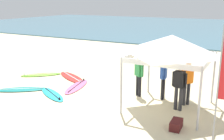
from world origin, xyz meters
name	(u,v)px	position (x,y,z in m)	size (l,w,h in m)	color
ground_plane	(97,104)	(0.00, 0.00, 0.00)	(80.00, 80.00, 0.00)	beige
sea	(218,28)	(0.00, 31.98, 0.05)	(80.00, 36.00, 0.10)	teal
canopy_tent	(172,45)	(2.53, 1.02, 2.39)	(2.79, 2.79, 2.75)	#B7B7BC
surfboard_cyan	(52,94)	(-2.25, -0.01, 0.04)	(2.07, 1.48, 0.19)	#23B2CC
surfboard_pink	(77,86)	(-1.98, 1.37, 0.04)	(1.10, 2.32, 0.19)	pink
surfboard_teal	(21,89)	(-3.93, -0.20, 0.04)	(2.27, 1.86, 0.19)	#19847F
surfboard_lime	(41,75)	(-4.85, 2.09, 0.04)	(1.91, 1.84, 0.19)	#7AD12D
surfboard_red	(72,77)	(-3.08, 2.49, 0.04)	(2.53, 1.84, 0.19)	red
person_black	(179,84)	(2.89, 0.97, 0.99)	(0.55, 0.26, 1.71)	#2D2D33
person_green	(139,73)	(1.01, 1.68, 0.99)	(0.47, 0.39, 1.71)	black
person_blue	(164,76)	(2.03, 1.82, 0.99)	(0.26, 0.55, 1.71)	black
person_orange	(187,80)	(3.02, 1.63, 0.99)	(0.40, 0.44, 1.71)	#2D2D33
banner_flag	(222,95)	(4.55, -1.20, 1.57)	(0.60, 0.36, 3.40)	#99999E
gear_bag_near_tent	(176,125)	(3.26, -0.54, 0.14)	(0.60, 0.32, 0.28)	#4C1919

